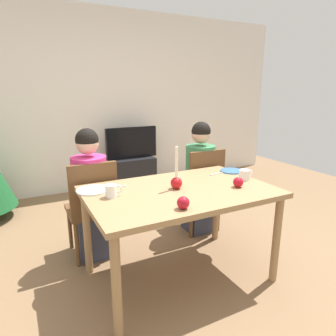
# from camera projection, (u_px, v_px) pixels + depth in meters

# --- Properties ---
(ground_plane) EXTENTS (7.68, 7.68, 0.00)m
(ground_plane) POSITION_uv_depth(u_px,v_px,m) (179.00, 276.00, 2.45)
(ground_plane) COLOR brown
(back_wall) EXTENTS (6.40, 0.10, 2.60)m
(back_wall) POSITION_uv_depth(u_px,v_px,m) (93.00, 102.00, 4.35)
(back_wall) COLOR silver
(back_wall) RESTS_ON ground
(dining_table) EXTENTS (1.40, 0.90, 0.75)m
(dining_table) POSITION_uv_depth(u_px,v_px,m) (180.00, 200.00, 2.28)
(dining_table) COLOR #99754C
(dining_table) RESTS_ON ground
(chair_left) EXTENTS (0.40, 0.40, 0.90)m
(chair_left) POSITION_uv_depth(u_px,v_px,m) (92.00, 204.00, 2.60)
(chair_left) COLOR brown
(chair_left) RESTS_ON ground
(chair_right) EXTENTS (0.40, 0.40, 0.90)m
(chair_right) POSITION_uv_depth(u_px,v_px,m) (201.00, 186.00, 3.10)
(chair_right) COLOR brown
(chair_right) RESTS_ON ground
(person_left_child) EXTENTS (0.30, 0.30, 1.17)m
(person_left_child) POSITION_uv_depth(u_px,v_px,m) (91.00, 197.00, 2.62)
(person_left_child) COLOR #33384C
(person_left_child) RESTS_ON ground
(person_right_child) EXTENTS (0.30, 0.30, 1.17)m
(person_right_child) POSITION_uv_depth(u_px,v_px,m) (200.00, 179.00, 3.12)
(person_right_child) COLOR #33384C
(person_right_child) RESTS_ON ground
(tv_stand) EXTENTS (0.64, 0.40, 0.48)m
(tv_stand) POSITION_uv_depth(u_px,v_px,m) (133.00, 173.00, 4.57)
(tv_stand) COLOR black
(tv_stand) RESTS_ON ground
(tv) EXTENTS (0.79, 0.05, 0.46)m
(tv) POSITION_uv_depth(u_px,v_px,m) (132.00, 143.00, 4.45)
(tv) COLOR black
(tv) RESTS_ON tv_stand
(candle_centerpiece) EXTENTS (0.09, 0.09, 0.33)m
(candle_centerpiece) POSITION_uv_depth(u_px,v_px,m) (176.00, 180.00, 2.25)
(candle_centerpiece) COLOR red
(candle_centerpiece) RESTS_ON dining_table
(plate_left) EXTENTS (0.24, 0.24, 0.01)m
(plate_left) POSITION_uv_depth(u_px,v_px,m) (93.00, 190.00, 2.22)
(plate_left) COLOR white
(plate_left) RESTS_ON dining_table
(plate_right) EXTENTS (0.21, 0.21, 0.01)m
(plate_right) POSITION_uv_depth(u_px,v_px,m) (232.00, 171.00, 2.74)
(plate_right) COLOR teal
(plate_right) RESTS_ON dining_table
(mug_left) EXTENTS (0.12, 0.08, 0.09)m
(mug_left) POSITION_uv_depth(u_px,v_px,m) (111.00, 191.00, 2.08)
(mug_left) COLOR white
(mug_left) RESTS_ON dining_table
(mug_right) EXTENTS (0.13, 0.09, 0.09)m
(mug_right) POSITION_uv_depth(u_px,v_px,m) (245.00, 175.00, 2.48)
(mug_right) COLOR white
(mug_right) RESTS_ON dining_table
(fork_left) EXTENTS (0.18, 0.05, 0.01)m
(fork_left) POSITION_uv_depth(u_px,v_px,m) (114.00, 187.00, 2.30)
(fork_left) COLOR silver
(fork_left) RESTS_ON dining_table
(fork_right) EXTENTS (0.18, 0.04, 0.01)m
(fork_right) POSITION_uv_depth(u_px,v_px,m) (218.00, 174.00, 2.66)
(fork_right) COLOR silver
(fork_right) RESTS_ON dining_table
(apple_near_candle) EXTENTS (0.08, 0.08, 0.08)m
(apple_near_candle) POSITION_uv_depth(u_px,v_px,m) (183.00, 203.00, 1.88)
(apple_near_candle) COLOR #AD1321
(apple_near_candle) RESTS_ON dining_table
(apple_by_left_plate) EXTENTS (0.08, 0.08, 0.08)m
(apple_by_left_plate) POSITION_uv_depth(u_px,v_px,m) (238.00, 182.00, 2.30)
(apple_by_left_plate) COLOR red
(apple_by_left_plate) RESTS_ON dining_table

